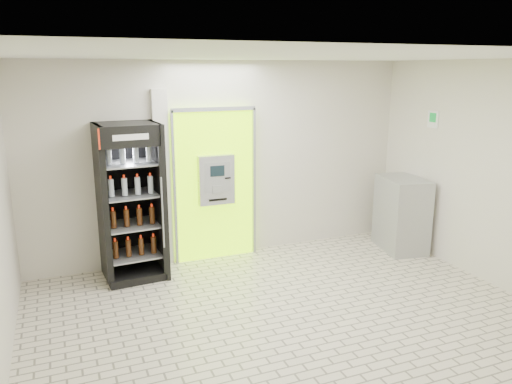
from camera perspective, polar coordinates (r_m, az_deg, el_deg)
ground at (r=5.98m, az=4.55°, el=-14.87°), size 6.00×6.00×0.00m
room_shell at (r=5.34m, az=4.93°, el=2.71°), size 6.00×6.00×6.00m
atm_assembly at (r=7.61m, az=-4.76°, el=0.94°), size 1.30×0.24×2.33m
pillar at (r=7.42m, az=-10.62°, el=1.45°), size 0.22×0.11×2.60m
beverage_cooler at (r=7.10m, az=-14.09°, el=-1.44°), size 0.87×0.80×2.17m
steel_cabinet at (r=8.39m, az=16.29°, el=-2.42°), size 0.76×0.98×1.19m
exit_sign at (r=8.14m, az=19.59°, el=7.83°), size 0.02×0.22×0.26m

